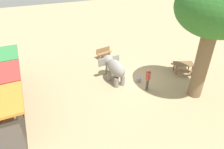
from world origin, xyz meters
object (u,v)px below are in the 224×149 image
at_px(elephant, 114,68).
at_px(market_stall_orange, 1,125).
at_px(shade_tree_main, 216,10).
at_px(wooden_bench, 104,52).
at_px(market_stall_red, 2,94).
at_px(person_handler, 148,78).
at_px(market_stall_green, 2,73).
at_px(feed_bucket, 138,80).
at_px(picnic_table_near, 183,66).

relative_size(elephant, market_stall_orange, 0.99).
bearing_deg(shade_tree_main, wooden_bench, 23.18).
bearing_deg(market_stall_red, person_handler, -101.00).
height_order(person_handler, shade_tree_main, shade_tree_main).
xyz_separation_m(elephant, market_stall_orange, (-2.83, 7.14, 0.04)).
bearing_deg(person_handler, market_stall_green, 20.79).
distance_m(shade_tree_main, market_stall_orange, 12.05).
bearing_deg(wooden_bench, market_stall_red, 16.87).
height_order(shade_tree_main, wooden_bench, shade_tree_main).
relative_size(market_stall_orange, market_stall_red, 1.00).
relative_size(wooden_bench, market_stall_orange, 0.58).
height_order(market_stall_red, feed_bucket, market_stall_red).
bearing_deg(shade_tree_main, elephant, 47.83).
distance_m(picnic_table_near, market_stall_orange, 12.65).
bearing_deg(market_stall_orange, person_handler, -84.06).
bearing_deg(wooden_bench, shade_tree_main, 102.48).
bearing_deg(market_stall_red, wooden_bench, -62.43).
distance_m(person_handler, market_stall_red, 8.88).
bearing_deg(market_stall_orange, feed_bucket, -77.05).
relative_size(wooden_bench, feed_bucket, 4.03).
xyz_separation_m(wooden_bench, market_stall_green, (-1.55, 7.96, 0.67)).
bearing_deg(person_handler, elephant, -3.71).
distance_m(picnic_table_near, market_stall_red, 12.57).
bearing_deg(market_stall_orange, market_stall_red, 0.00).
bearing_deg(elephant, picnic_table_near, -106.33).
xyz_separation_m(person_handler, wooden_bench, (5.85, 0.75, -0.48)).
bearing_deg(shade_tree_main, market_stall_orange, 85.58).
bearing_deg(market_stall_orange, picnic_table_near, -82.24).
height_order(wooden_bench, market_stall_green, market_stall_green).
bearing_deg(picnic_table_near, market_stall_orange, 31.08).
xyz_separation_m(elephant, market_stall_red, (-0.23, 7.14, 0.04)).
xyz_separation_m(elephant, person_handler, (-1.93, -1.57, -0.16)).
relative_size(shade_tree_main, market_stall_orange, 2.86).
bearing_deg(market_stall_green, feed_bucket, -110.16).
relative_size(elephant, shade_tree_main, 0.35).
bearing_deg(shade_tree_main, feed_bucket, 41.19).
relative_size(elephant, feed_bucket, 6.94).
bearing_deg(person_handler, market_stall_red, 36.03).
bearing_deg(picnic_table_near, market_stall_red, 19.24).
xyz_separation_m(elephant, picnic_table_near, (-1.13, -5.39, -0.52)).
distance_m(elephant, shade_tree_main, 7.01).
distance_m(wooden_bench, market_stall_red, 9.00).
xyz_separation_m(picnic_table_near, market_stall_green, (3.49, 12.53, 0.55)).
bearing_deg(feed_bucket, shade_tree_main, -138.81).
relative_size(picnic_table_near, feed_bucket, 5.45).
bearing_deg(elephant, shade_tree_main, -136.70).
distance_m(market_stall_orange, feed_bucket, 8.99).
bearing_deg(feed_bucket, picnic_table_near, -94.44).
bearing_deg(elephant, feed_bucket, -122.34).
bearing_deg(market_stall_green, person_handler, -116.24).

